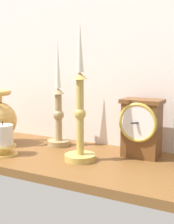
% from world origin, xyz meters
% --- Properties ---
extents(ground_plane, '(1.00, 0.36, 0.02)m').
position_xyz_m(ground_plane, '(0.00, 0.00, -0.01)').
color(ground_plane, brown).
extents(back_wall, '(1.20, 0.02, 0.65)m').
position_xyz_m(back_wall, '(0.00, 0.18, 0.33)').
color(back_wall, silver).
rests_on(back_wall, ground_plane).
extents(mantel_clock, '(0.12, 0.10, 0.18)m').
position_xyz_m(mantel_clock, '(0.15, 0.09, 0.09)').
color(mantel_clock, brown).
rests_on(mantel_clock, ground_plane).
extents(candlestick_tall_left, '(0.09, 0.09, 0.40)m').
position_xyz_m(candlestick_tall_left, '(0.01, -0.02, 0.13)').
color(candlestick_tall_left, tan).
rests_on(candlestick_tall_left, ground_plane).
extents(candlestick_tall_center, '(0.08, 0.08, 0.36)m').
position_xyz_m(candlestick_tall_center, '(-0.14, 0.09, 0.11)').
color(candlestick_tall_center, '#9F8659').
rests_on(candlestick_tall_center, ground_plane).
extents(pillar_candle_front, '(0.09, 0.09, 0.10)m').
position_xyz_m(pillar_candle_front, '(-0.23, -0.09, 0.04)').
color(pillar_candle_front, '#D7AF52').
rests_on(pillar_candle_front, ground_plane).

